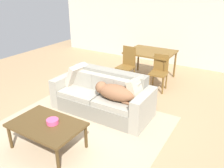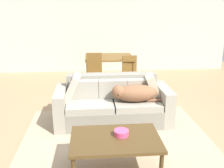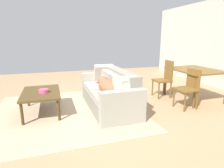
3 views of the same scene
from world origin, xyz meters
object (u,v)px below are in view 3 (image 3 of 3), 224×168
at_px(dog_on_left_cushion, 108,86).
at_px(dining_chair_near_right, 189,87).
at_px(couch, 110,93).
at_px(dining_chair_near_left, 165,77).
at_px(bowl_on_coffee_table, 44,91).
at_px(throw_pillow_by_left_arm, 103,73).
at_px(throw_pillow_by_right_arm, 125,88).
at_px(coffee_table, 41,94).
at_px(dining_table, 195,72).

xyz_separation_m(dog_on_left_cushion, dining_chair_near_right, (0.21, 1.79, -0.10)).
height_order(couch, dining_chair_near_left, dining_chair_near_left).
distance_m(dog_on_left_cushion, bowl_on_coffee_table, 1.29).
xyz_separation_m(throw_pillow_by_left_arm, bowl_on_coffee_table, (0.71, -1.43, -0.15)).
xyz_separation_m(throw_pillow_by_right_arm, coffee_table, (-0.81, -1.50, -0.22)).
xyz_separation_m(bowl_on_coffee_table, dining_chair_near_right, (0.58, 3.02, -0.01)).
height_order(coffee_table, dining_chair_near_left, dining_chair_near_left).
height_order(throw_pillow_by_left_arm, throw_pillow_by_right_arm, throw_pillow_by_left_arm).
distance_m(dining_table, dining_chair_near_right, 0.76).
bearing_deg(throw_pillow_by_right_arm, coffee_table, -118.39).
xyz_separation_m(couch, dining_table, (0.09, 2.19, 0.37)).
relative_size(dog_on_left_cushion, dining_chair_near_right, 1.07).
distance_m(coffee_table, dining_table, 3.65).
bearing_deg(dog_on_left_cushion, bowl_on_coffee_table, -107.01).
bearing_deg(couch, dining_table, 87.23).
distance_m(couch, dog_on_left_cushion, 0.46).
distance_m(bowl_on_coffee_table, dining_chair_near_right, 3.08).
height_order(dog_on_left_cushion, dining_table, dining_table).
height_order(dog_on_left_cushion, dining_chair_near_left, dining_chair_near_left).
bearing_deg(throw_pillow_by_right_arm, dining_table, 106.51).
height_order(bowl_on_coffee_table, dining_chair_near_left, dining_chair_near_left).
relative_size(bowl_on_coffee_table, dining_chair_near_left, 0.19).
relative_size(throw_pillow_by_left_arm, coffee_table, 0.42).
height_order(throw_pillow_by_left_arm, bowl_on_coffee_table, throw_pillow_by_left_arm).
height_order(couch, throw_pillow_by_right_arm, throw_pillow_by_right_arm).
xyz_separation_m(couch, throw_pillow_by_right_arm, (0.72, 0.06, 0.30)).
height_order(throw_pillow_by_right_arm, coffee_table, throw_pillow_by_right_arm).
relative_size(couch, dining_chair_near_left, 2.11).
bearing_deg(throw_pillow_by_right_arm, throw_pillow_by_left_arm, -179.54).
height_order(couch, coffee_table, couch).
bearing_deg(bowl_on_coffee_table, dining_table, 88.38).
distance_m(dog_on_left_cushion, dining_chair_near_right, 1.81).
bearing_deg(bowl_on_coffee_table, dining_chair_near_right, 79.19).
bearing_deg(couch, bowl_on_coffee_table, -91.01).
relative_size(bowl_on_coffee_table, dining_table, 0.15).
bearing_deg(dining_chair_near_right, dog_on_left_cushion, -102.19).
bearing_deg(dining_table, throw_pillow_by_right_arm, -73.49).
distance_m(couch, throw_pillow_by_left_arm, 0.79).
relative_size(dining_table, dining_chair_near_left, 1.27).
distance_m(couch, coffee_table, 1.45).
bearing_deg(couch, dining_chair_near_left, 100.37).
xyz_separation_m(throw_pillow_by_right_arm, dining_table, (-0.63, 2.13, 0.07)).
bearing_deg(dog_on_left_cushion, throw_pillow_by_left_arm, 168.66).
distance_m(throw_pillow_by_left_arm, coffee_table, 1.63).
bearing_deg(throw_pillow_by_right_arm, dining_chair_near_left, 123.76).
xyz_separation_m(couch, bowl_on_coffee_table, (-0.01, -1.39, 0.17)).
bearing_deg(bowl_on_coffee_table, dining_chair_near_left, 95.58).
bearing_deg(coffee_table, throw_pillow_by_right_arm, 61.61).
relative_size(throw_pillow_by_left_arm, dining_chair_near_right, 0.54).
xyz_separation_m(dog_on_left_cushion, bowl_on_coffee_table, (-0.37, -1.23, -0.09)).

